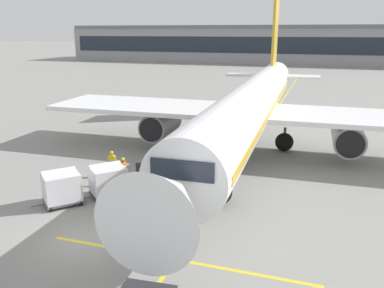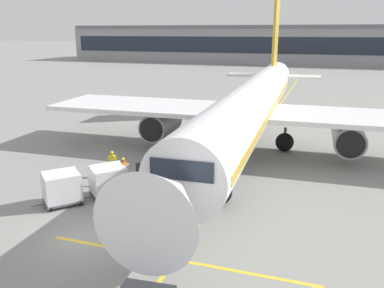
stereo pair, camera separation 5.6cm
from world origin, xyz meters
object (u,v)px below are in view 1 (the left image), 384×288
object	(u,v)px
safety_cone_wingtip	(167,159)
belt_loader	(161,170)
baggage_cart_lead	(108,180)
ground_crew_by_carts	(146,186)
ground_crew_marshaller	(123,169)
baggage_cart_second	(62,187)
ground_crew_by_loader	(150,192)
safety_cone_engine_keepout	(192,148)
parked_airplane	(250,106)
ground_crew_wingwalker	(112,162)

from	to	relation	value
safety_cone_wingtip	belt_loader	bearing A→B (deg)	-72.82
baggage_cart_lead	ground_crew_by_carts	bearing A→B (deg)	-3.52
ground_crew_marshaller	safety_cone_wingtip	world-z (taller)	ground_crew_marshaller
baggage_cart_second	ground_crew_by_loader	world-z (taller)	baggage_cart_second
baggage_cart_lead	safety_cone_engine_keepout	size ratio (longest dim) A/B	3.28
baggage_cart_lead	safety_cone_engine_keepout	bearing A→B (deg)	79.33
parked_airplane	ground_crew_by_loader	world-z (taller)	parked_airplane
baggage_cart_second	safety_cone_wingtip	size ratio (longest dim) A/B	4.21
belt_loader	ground_crew_by_loader	bearing A→B (deg)	-76.49
parked_airplane	safety_cone_wingtip	distance (m)	7.85
ground_crew_by_carts	ground_crew_wingwalker	distance (m)	5.13
ground_crew_by_loader	ground_crew_marshaller	size ratio (longest dim) A/B	1.00
safety_cone_engine_keepout	baggage_cart_second	bearing A→B (deg)	-108.05
parked_airplane	safety_cone_engine_keepout	world-z (taller)	parked_airplane
ground_crew_by_loader	parked_airplane	bearing A→B (deg)	76.42
ground_crew_by_carts	safety_cone_engine_keepout	world-z (taller)	ground_crew_by_carts
ground_crew_wingwalker	safety_cone_wingtip	size ratio (longest dim) A/B	2.87
baggage_cart_second	safety_cone_engine_keepout	world-z (taller)	baggage_cart_second
ground_crew_wingwalker	safety_cone_engine_keepout	size ratio (longest dim) A/B	2.23
ground_crew_by_loader	safety_cone_wingtip	distance (m)	8.03
ground_crew_by_loader	ground_crew_by_carts	distance (m)	0.92
parked_airplane	safety_cone_engine_keepout	distance (m)	5.65
parked_airplane	ground_crew_wingwalker	bearing A→B (deg)	-131.35
baggage_cart_lead	ground_crew_marshaller	xyz separation A→B (m)	(-0.10, 2.06, -0.00)
parked_airplane	safety_cone_engine_keepout	bearing A→B (deg)	-156.77
belt_loader	ground_crew_by_carts	xyz separation A→B (m)	(0.33, -2.99, 0.10)
parked_airplane	baggage_cart_lead	xyz separation A→B (m)	(-6.10, -11.70, -2.65)
parked_airplane	ground_crew_marshaller	distance (m)	11.76
ground_crew_by_carts	safety_cone_wingtip	bearing A→B (deg)	102.63
belt_loader	safety_cone_wingtip	distance (m)	4.22
baggage_cart_lead	safety_cone_wingtip	bearing A→B (deg)	82.22
baggage_cart_lead	ground_crew_by_loader	bearing A→B (deg)	-16.09
ground_crew_marshaller	safety_cone_engine_keepout	xyz separation A→B (m)	(1.96, 7.82, -0.62)
ground_crew_marshaller	ground_crew_wingwalker	world-z (taller)	same
safety_cone_engine_keepout	ground_crew_wingwalker	bearing A→B (deg)	-116.17
belt_loader	ground_crew_marshaller	size ratio (longest dim) A/B	2.65
belt_loader	baggage_cart_second	distance (m)	6.15
parked_airplane	safety_cone_wingtip	world-z (taller)	parked_airplane
baggage_cart_lead	baggage_cart_second	size ratio (longest dim) A/B	1.00
baggage_cart_lead	ground_crew_wingwalker	size ratio (longest dim) A/B	1.47
belt_loader	baggage_cart_second	size ratio (longest dim) A/B	1.80
belt_loader	baggage_cart_lead	size ratio (longest dim) A/B	1.80
ground_crew_wingwalker	baggage_cart_second	bearing A→B (deg)	-95.36
ground_crew_wingwalker	safety_cone_engine_keepout	distance (m)	7.59
belt_loader	safety_cone_wingtip	world-z (taller)	belt_loader
baggage_cart_second	ground_crew_by_loader	distance (m)	5.06
parked_airplane	baggage_cart_lead	bearing A→B (deg)	-117.54
baggage_cart_lead	baggage_cart_second	bearing A→B (deg)	-137.73
belt_loader	parked_airplane	bearing A→B (deg)	66.05
ground_crew_marshaller	belt_loader	bearing A→B (deg)	19.01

